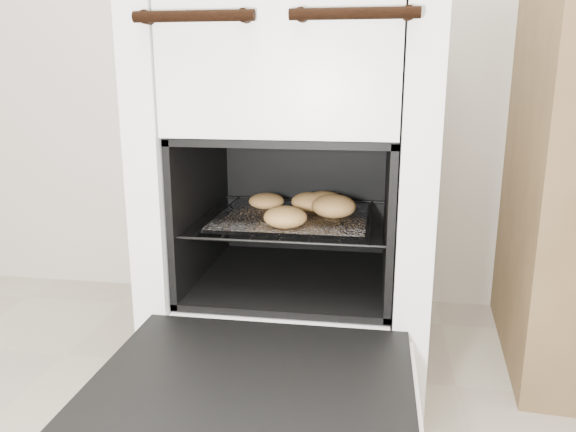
% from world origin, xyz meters
% --- Properties ---
extents(stove, '(0.61, 0.68, 0.94)m').
position_xyz_m(stove, '(-0.07, 1.16, 0.46)').
color(stove, white).
rests_on(stove, ground).
extents(oven_door, '(0.55, 0.43, 0.04)m').
position_xyz_m(oven_door, '(-0.07, 0.64, 0.21)').
color(oven_door, black).
rests_on(oven_door, stove).
extents(oven_rack, '(0.45, 0.43, 0.01)m').
position_xyz_m(oven_rack, '(-0.07, 1.09, 0.38)').
color(oven_rack, black).
rests_on(oven_rack, stove).
extents(foil_sheet, '(0.35, 0.31, 0.01)m').
position_xyz_m(foil_sheet, '(-0.07, 1.07, 0.39)').
color(foil_sheet, silver).
rests_on(foil_sheet, oven_rack).
extents(baked_rolls, '(0.28, 0.30, 0.05)m').
position_xyz_m(baked_rolls, '(-0.02, 1.09, 0.42)').
color(baked_rolls, tan).
rests_on(baked_rolls, foil_sheet).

